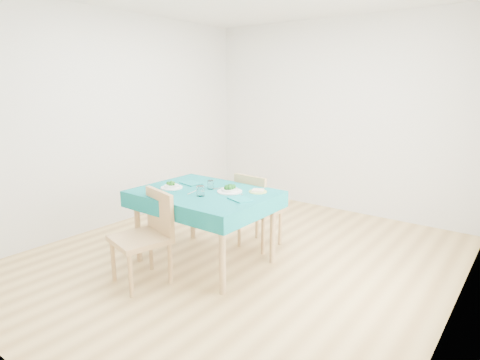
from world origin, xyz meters
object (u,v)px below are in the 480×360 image
Objects in this scene: chair_near at (139,223)px; chair_far at (260,202)px; bowl_far at (230,188)px; bowl_near at (172,185)px; table at (205,227)px; side_plate at (258,192)px.

chair_near reaches higher than chair_far.
chair_near is 1.44m from chair_far.
chair_near is 1.12× the size of chair_far.
chair_near reaches higher than bowl_far.
bowl_far is at bearing 78.32° from chair_near.
bowl_near is at bearing 121.10° from chair_near.
side_plate is (0.45, 0.30, 0.38)m from table.
chair_far is 5.67× the size of side_plate.
bowl_near reaches higher than side_plate.
chair_near is at bearing -72.73° from bowl_near.
bowl_far is (0.22, 0.13, 0.42)m from table.
table is 1.16× the size of chair_near.
bowl_near reaches higher than table.
bowl_far is at bearing 29.94° from table.
bowl_near is at bearing -162.09° from table.
side_plate is (0.79, 0.41, -0.03)m from bowl_near.
bowl_far reaches higher than table.
chair_near reaches higher than bowl_near.
bowl_near is 0.62m from bowl_far.
chair_far is 1.02m from bowl_near.
side_plate is (0.62, 0.99, 0.18)m from chair_near.
chair_near is 1.18m from side_plate.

